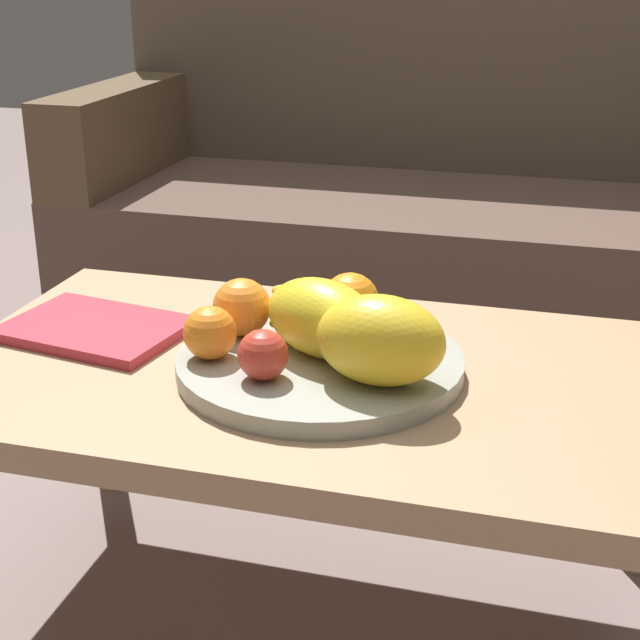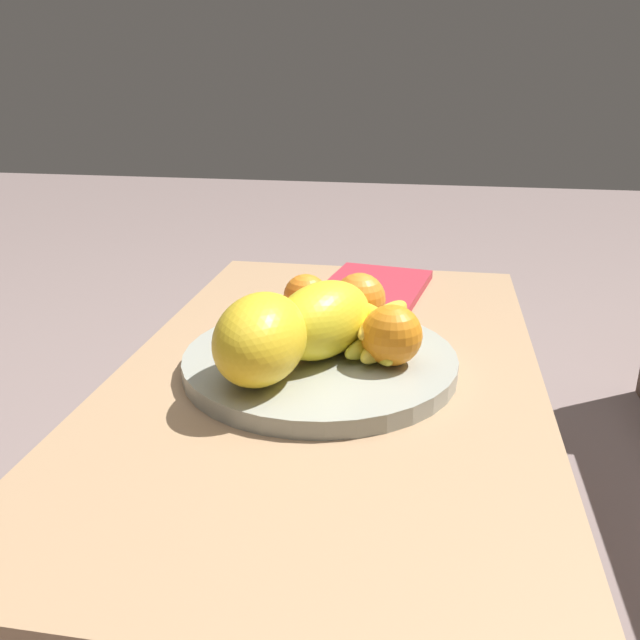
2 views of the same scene
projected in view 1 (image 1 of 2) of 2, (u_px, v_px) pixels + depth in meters
The scene contains 12 objects.
ground_plane at pixel (315, 614), 1.43m from camera, with size 8.00×8.00×0.00m, color slate.
coffee_table at pixel (315, 399), 1.30m from camera, with size 1.01×0.59×0.41m.
couch at pixel (439, 225), 2.29m from camera, with size 1.70×0.70×0.90m.
fruit_bowl at pixel (320, 364), 1.26m from camera, with size 0.38×0.38×0.03m, color #9B9E92.
melon_large_front at pixel (322, 318), 1.24m from camera, with size 0.17×0.10×0.10m, color yellow.
melon_smaller_beside at pixel (381, 340), 1.16m from camera, with size 0.16×0.11×0.11m, color yellow.
orange_front at pixel (210, 333), 1.24m from camera, with size 0.07×0.07×0.07m, color orange.
orange_left at pixel (350, 302), 1.33m from camera, with size 0.08×0.08×0.08m, color orange.
orange_right at pixel (242, 307), 1.31m from camera, with size 0.08×0.08×0.08m, color orange.
apple_front at pixel (263, 355), 1.18m from camera, with size 0.06×0.06×0.06m, color red.
banana_bunch at pixel (321, 312), 1.33m from camera, with size 0.17×0.12×0.06m.
magazine at pixel (95, 329), 1.39m from camera, with size 0.25×0.18×0.02m, color #B42C3A.
Camera 1 is at (0.32, -1.12, 0.94)m, focal length 53.46 mm.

